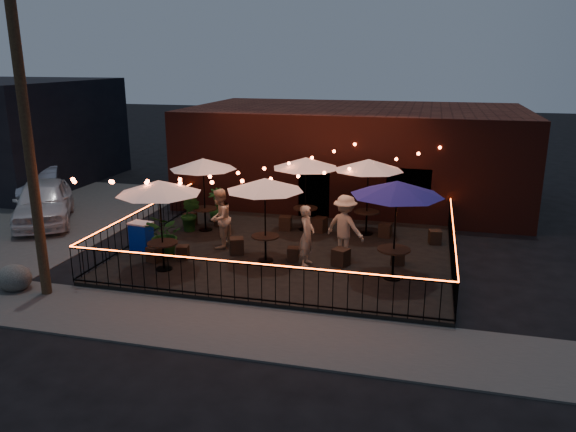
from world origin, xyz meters
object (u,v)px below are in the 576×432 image
(cafe_table_5, at_px, (369,166))
(cooler, at_px, (141,236))
(cafe_table_2, at_px, (265,186))
(cafe_table_4, at_px, (397,190))
(cafe_table_0, at_px, (159,188))
(cafe_table_1, at_px, (203,165))
(cafe_table_3, at_px, (306,164))
(utility_pole, at_px, (28,144))
(boulder, at_px, (14,278))

(cafe_table_5, height_order, cooler, cafe_table_5)
(cafe_table_2, bearing_deg, cooler, -179.79)
(cafe_table_4, bearing_deg, cooler, 176.73)
(cafe_table_0, bearing_deg, cafe_table_1, 94.57)
(cafe_table_3, bearing_deg, utility_pole, -128.30)
(cafe_table_5, bearing_deg, cafe_table_3, -179.40)
(cafe_table_5, height_order, boulder, cafe_table_5)
(cafe_table_4, bearing_deg, cafe_table_1, 156.53)
(cafe_table_0, height_order, cafe_table_2, cafe_table_0)
(cafe_table_0, bearing_deg, cafe_table_2, 28.13)
(cafe_table_0, xyz_separation_m, cooler, (-1.45, 1.40, -1.94))
(cafe_table_3, xyz_separation_m, cooler, (-4.55, -3.41, -1.91))
(utility_pole, xyz_separation_m, boulder, (-0.99, 0.02, -3.64))
(cafe_table_5, bearing_deg, boulder, -141.22)
(cafe_table_3, height_order, cafe_table_5, cafe_table_5)
(boulder, bearing_deg, cafe_table_2, 30.27)
(utility_pole, relative_size, boulder, 8.68)
(cafe_table_0, relative_size, cafe_table_3, 1.03)
(cafe_table_5, bearing_deg, cafe_table_4, -72.99)
(utility_pole, relative_size, cafe_table_5, 3.05)
(cafe_table_0, height_order, cafe_table_4, cafe_table_4)
(utility_pole, distance_m, cafe_table_5, 10.39)
(cafe_table_4, height_order, cooler, cafe_table_4)
(cafe_table_1, relative_size, boulder, 3.05)
(cafe_table_0, relative_size, boulder, 2.90)
(utility_pole, bearing_deg, cafe_table_4, 19.11)
(cafe_table_1, xyz_separation_m, cafe_table_5, (5.57, 0.95, 0.05))
(cafe_table_2, distance_m, boulder, 7.24)
(cafe_table_2, xyz_separation_m, boulder, (-5.98, -3.49, -2.11))
(cafe_table_5, relative_size, boulder, 2.85)
(cafe_table_0, xyz_separation_m, boulder, (-3.34, -2.08, -2.19))
(cafe_table_5, relative_size, cooler, 2.89)
(utility_pole, height_order, cafe_table_3, utility_pole)
(utility_pole, distance_m, cafe_table_4, 9.40)
(cafe_table_3, relative_size, boulder, 2.82)
(boulder, bearing_deg, utility_pole, -1.25)
(cafe_table_0, bearing_deg, boulder, -148.10)
(cafe_table_3, distance_m, cafe_table_4, 5.11)
(utility_pole, xyz_separation_m, cooler, (0.90, 3.50, -3.39))
(cafe_table_5, bearing_deg, cafe_table_0, -137.43)
(cafe_table_4, bearing_deg, utility_pole, -160.89)
(cafe_table_4, height_order, boulder, cafe_table_4)
(utility_pole, height_order, cafe_table_1, utility_pole)
(cafe_table_4, bearing_deg, cafe_table_0, -171.65)
(cafe_table_5, bearing_deg, cafe_table_1, -170.32)
(cafe_table_0, distance_m, cafe_table_2, 3.00)
(cafe_table_5, xyz_separation_m, boulder, (-8.60, -6.91, -2.19))
(cafe_table_5, xyz_separation_m, cooler, (-6.71, -3.43, -1.94))
(cafe_table_4, height_order, cafe_table_5, cafe_table_4)
(cafe_table_2, distance_m, cafe_table_5, 4.30)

